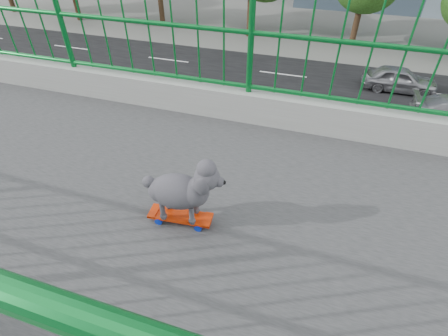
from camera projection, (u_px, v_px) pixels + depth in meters
road at (262, 121)px, 16.90m from camera, size 18.00×90.00×0.02m
footbridge at (48, 279)px, 4.00m from camera, size 3.00×24.00×7.00m
skateboard at (181, 217)px, 2.32m from camera, size 0.17×0.45×0.06m
poodle at (182, 189)px, 2.15m from camera, size 0.26×0.55×0.46m
car_0 at (92, 177)px, 12.45m from camera, size 1.64×4.09×1.39m
car_4 at (400, 79)px, 19.17m from camera, size 1.63×4.05×1.38m
car_5 at (431, 254)px, 9.67m from camera, size 1.62×4.64×1.53m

